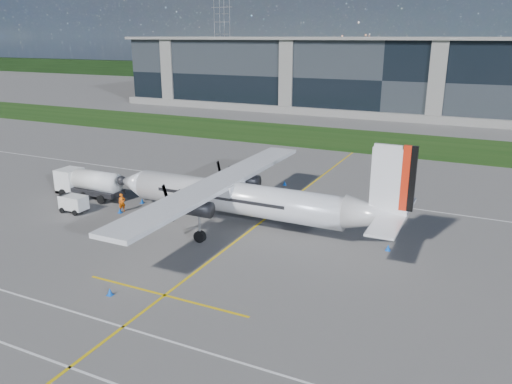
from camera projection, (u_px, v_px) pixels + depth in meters
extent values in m
plane|color=#565451|center=(334.00, 149.00, 72.45)|extent=(400.00, 400.00, 0.00)
cube|color=#173C10|center=(349.00, 139.00, 79.33)|extent=(400.00, 18.00, 0.04)
cube|color=black|center=(392.00, 77.00, 104.64)|extent=(120.00, 20.00, 15.00)
cube|color=black|center=(428.00, 78.00, 157.62)|extent=(400.00, 6.00, 6.00)
cube|color=yellow|center=(268.00, 217.00, 45.39)|extent=(0.20, 70.00, 0.01)
cube|color=white|center=(27.00, 352.00, 25.97)|extent=(90.00, 0.15, 0.01)
imported|color=#F25907|center=(122.00, 201.00, 46.43)|extent=(0.94, 1.00, 2.01)
cone|color=blue|center=(110.00, 292.00, 31.57)|extent=(0.36, 0.36, 0.50)
cone|color=blue|center=(142.00, 201.00, 48.99)|extent=(0.36, 0.36, 0.50)
cone|color=blue|center=(388.00, 247.00, 38.17)|extent=(0.36, 0.36, 0.50)
cone|color=blue|center=(120.00, 210.00, 46.31)|extent=(0.36, 0.36, 0.50)
cone|color=blue|center=(285.00, 183.00, 54.92)|extent=(0.36, 0.36, 0.50)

